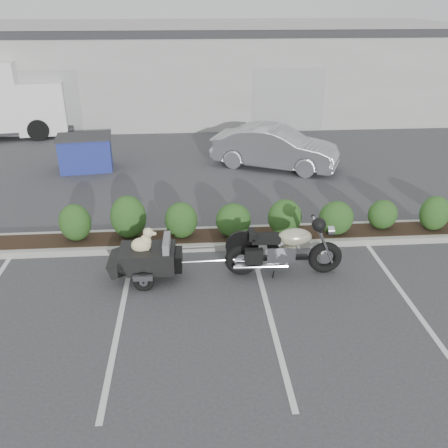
{
  "coord_description": "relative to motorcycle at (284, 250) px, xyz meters",
  "views": [
    {
      "loc": [
        -0.15,
        -7.67,
        5.25
      ],
      "look_at": [
        0.54,
        1.57,
        0.75
      ],
      "focal_mm": 38.0,
      "sensor_mm": 36.0,
      "label": 1
    }
  ],
  "objects": [
    {
      "name": "pet_trailer",
      "position": [
        -2.79,
        0.02,
        -0.07
      ],
      "size": [
        1.94,
        1.08,
        1.16
      ],
      "rotation": [
        0.0,
        0.0,
        -0.03
      ],
      "color": "black",
      "rests_on": "ground"
    },
    {
      "name": "dumpster",
      "position": [
        -5.27,
        6.97,
        0.02
      ],
      "size": [
        1.86,
        1.39,
        1.13
      ],
      "rotation": [
        0.0,
        0.0,
        0.12
      ],
      "color": "navy",
      "rests_on": "ground"
    },
    {
      "name": "planter_kerb",
      "position": [
        -0.7,
        1.54,
        -0.48
      ],
      "size": [
        12.0,
        1.0,
        0.15
      ],
      "primitive_type": "cube",
      "color": "#9E9E93",
      "rests_on": "ground"
    },
    {
      "name": "building",
      "position": [
        -1.7,
        16.34,
        1.44
      ],
      "size": [
        26.0,
        10.0,
        4.0
      ],
      "primitive_type": "cube",
      "color": "#9EA099",
      "rests_on": "ground"
    },
    {
      "name": "ground",
      "position": [
        -1.7,
        -0.66,
        -0.56
      ],
      "size": [
        90.0,
        90.0,
        0.0
      ],
      "primitive_type": "plane",
      "color": "#38383A",
      "rests_on": "ground"
    },
    {
      "name": "sedan",
      "position": [
        0.97,
        6.71,
        0.12
      ],
      "size": [
        4.36,
        3.04,
        1.36
      ],
      "primitive_type": "imported",
      "rotation": [
        0.0,
        0.0,
        1.14
      ],
      "color": "silver",
      "rests_on": "ground"
    },
    {
      "name": "motorcycle",
      "position": [
        0.0,
        0.0,
        0.0
      ],
      "size": [
        2.44,
        0.82,
        1.4
      ],
      "rotation": [
        0.0,
        0.0,
        -0.03
      ],
      "color": "black",
      "rests_on": "ground"
    }
  ]
}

